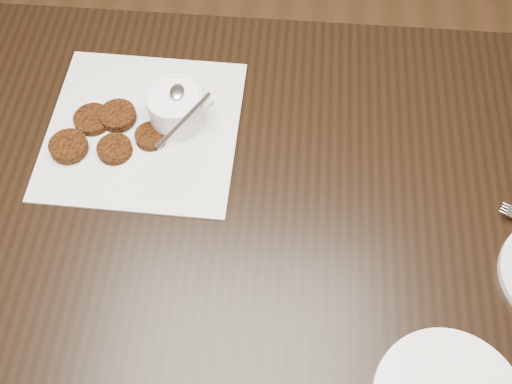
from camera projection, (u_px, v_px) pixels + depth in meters
The scene contains 5 objects.
floor at pixel (228, 371), 1.55m from camera, with size 4.00×4.00×0.00m, color #56331D.
table at pixel (228, 296), 1.27m from camera, with size 1.42×0.91×0.75m, color black.
napkin at pixel (143, 129), 1.03m from camera, with size 0.33×0.33×0.00m, color silver.
sauce_ramekin at pixel (174, 95), 0.98m from camera, with size 0.13×0.13×0.14m, color white, non-canonical shape.
patty_cluster at pixel (108, 135), 1.01m from camera, with size 0.21×0.21×0.02m, color #56280B, non-canonical shape.
Camera 1 is at (0.10, -0.36, 1.58)m, focal length 40.79 mm.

